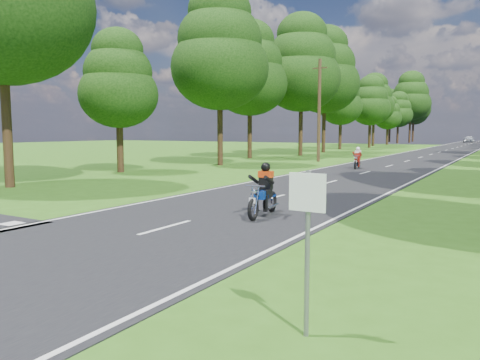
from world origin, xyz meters
The scene contains 9 objects.
ground centered at (0.00, 0.00, 0.00)m, with size 160.00×160.00×0.00m, color #305F15.
main_road centered at (0.00, 50.00, 0.01)m, with size 7.00×140.00×0.02m, color black.
road_markings centered at (-0.14, 48.13, 0.02)m, with size 7.40×140.00×0.01m.
treeline centered at (1.43, 60.06, 8.25)m, with size 40.00×115.35×14.78m.
telegraph_pole centered at (-6.00, 28.00, 4.07)m, with size 1.20×0.26×8.00m.
road_sign centered at (5.50, -2.01, 1.34)m, with size 0.45×0.07×2.00m.
rider_near_blue centered at (1.39, 4.66, 0.79)m, with size 0.62×1.85×1.54m, color navy, non-canonical shape.
rider_far_red centered at (-1.24, 22.57, 0.72)m, with size 0.56×1.68×1.40m, color #A11B0C, non-canonical shape.
distant_car centered at (-1.14, 99.49, 0.71)m, with size 1.63×4.06×1.38m, color silver.
Camera 1 is at (7.57, -7.06, 2.47)m, focal length 35.00 mm.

